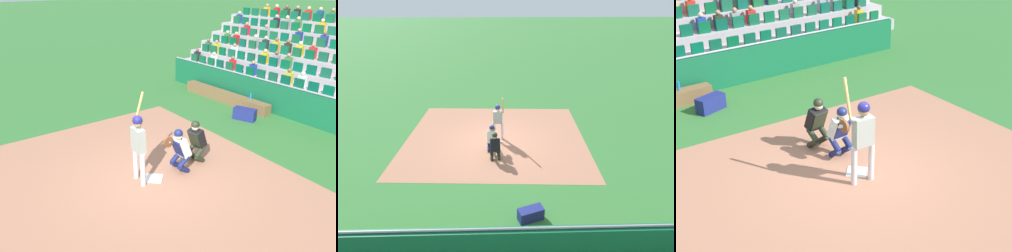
{
  "view_description": "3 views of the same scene",
  "coord_description": "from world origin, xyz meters",
  "views": [
    {
      "loc": [
        -6.17,
        4.45,
        4.85
      ],
      "look_at": [
        0.36,
        -0.76,
        1.19
      ],
      "focal_mm": 36.14,
      "sensor_mm": 36.0,
      "label": 1
    },
    {
      "loc": [
        0.2,
        -11.42,
        6.58
      ],
      "look_at": [
        0.5,
        -0.98,
        1.37
      ],
      "focal_mm": 28.26,
      "sensor_mm": 36.0,
      "label": 2
    },
    {
      "loc": [
        5.69,
        7.0,
        5.55
      ],
      "look_at": [
        0.18,
        -0.23,
        1.1
      ],
      "focal_mm": 51.3,
      "sensor_mm": 36.0,
      "label": 3
    }
  ],
  "objects": [
    {
      "name": "ground_plane",
      "position": [
        0.0,
        0.0,
        0.0
      ],
      "size": [
        160.0,
        160.0,
        0.0
      ],
      "primitive_type": "plane",
      "color": "#316B30"
    },
    {
      "name": "infield_dirt_patch",
      "position": [
        0.0,
        0.5,
        0.0
      ],
      "size": [
        9.29,
        7.92,
        0.01
      ],
      "primitive_type": "cube",
      "rotation": [
        0.0,
        0.0,
        -0.05
      ],
      "color": "#A66D54",
      "rests_on": "ground_plane"
    },
    {
      "name": "home_plate_marker",
      "position": [
        0.0,
        0.0,
        0.02
      ],
      "size": [
        0.62,
        0.62,
        0.02
      ],
      "primitive_type": "cube",
      "rotation": [
        0.0,
        0.0,
        0.79
      ],
      "color": "white",
      "rests_on": "infield_dirt_patch"
    },
    {
      "name": "batter_at_plate",
      "position": [
        0.14,
        0.35,
        1.16
      ],
      "size": [
        0.58,
        0.51,
        2.32
      ],
      "color": "silver",
      "rests_on": "ground_plane"
    },
    {
      "name": "catcher_crouching",
      "position": [
        -0.13,
        -0.76,
        0.72
      ],
      "size": [
        0.46,
        0.71,
        1.29
      ],
      "color": "navy",
      "rests_on": "ground_plane"
    },
    {
      "name": "home_plate_umpire",
      "position": [
        0.01,
        -1.5,
        0.71
      ],
      "size": [
        0.49,
        0.49,
        1.3
      ],
      "color": "#262D1D",
      "rests_on": "ground_plane"
    },
    {
      "name": "dugout_wall",
      "position": [
        0.0,
        -6.54,
        0.59
      ],
      "size": [
        13.65,
        0.24,
        1.23
      ],
      "color": "#145D39",
      "rests_on": "ground_plane"
    },
    {
      "name": "dugout_bench",
      "position": [
        3.0,
        -5.99,
        0.22
      ],
      "size": [
        4.39,
        0.4,
        0.44
      ],
      "primitive_type": "cube",
      "color": "brown",
      "rests_on": "ground_plane"
    },
    {
      "name": "water_bottle_on_bench",
      "position": [
        1.7,
        -6.02,
        0.57
      ],
      "size": [
        0.07,
        0.07,
        0.25
      ],
      "primitive_type": "cylinder",
      "color": "blue",
      "rests_on": "dugout_bench"
    },
    {
      "name": "equipment_duffel_bag",
      "position": [
        1.18,
        -5.08,
        0.22
      ],
      "size": [
        0.89,
        0.6,
        0.44
      ],
      "primitive_type": "cube",
      "rotation": [
        0.0,
        0.0,
        0.32
      ],
      "color": "navy",
      "rests_on": "ground_plane"
    }
  ]
}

